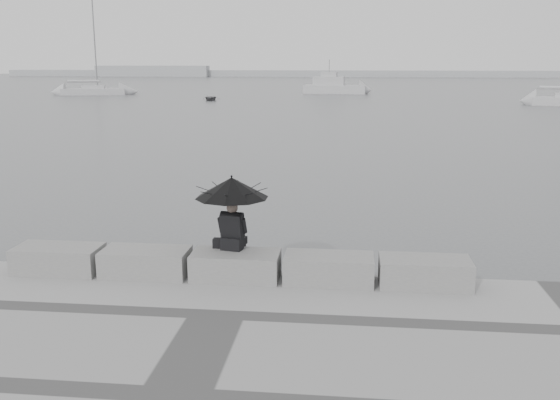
# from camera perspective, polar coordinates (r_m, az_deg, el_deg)

# --- Properties ---
(ground) EXTENTS (360.00, 360.00, 0.00)m
(ground) POSITION_cam_1_polar(r_m,az_deg,el_deg) (12.17, -3.63, -8.68)
(ground) COLOR #4F5255
(ground) RESTS_ON ground
(stone_block_far_left) EXTENTS (1.60, 0.80, 0.50)m
(stone_block_far_left) POSITION_cam_1_polar(r_m,az_deg,el_deg) (12.55, -19.59, -5.13)
(stone_block_far_left) COLOR slate
(stone_block_far_left) RESTS_ON promenade
(stone_block_left) EXTENTS (1.60, 0.80, 0.50)m
(stone_block_left) POSITION_cam_1_polar(r_m,az_deg,el_deg) (11.91, -12.17, -5.60)
(stone_block_left) COLOR slate
(stone_block_left) RESTS_ON promenade
(stone_block_centre) EXTENTS (1.60, 0.80, 0.50)m
(stone_block_centre) POSITION_cam_1_polar(r_m,az_deg,el_deg) (11.50, -4.06, -6.01)
(stone_block_centre) COLOR slate
(stone_block_centre) RESTS_ON promenade
(stone_block_right) EXTENTS (1.60, 0.80, 0.50)m
(stone_block_right) POSITION_cam_1_polar(r_m,az_deg,el_deg) (11.33, 4.48, -6.31)
(stone_block_right) COLOR slate
(stone_block_right) RESTS_ON promenade
(stone_block_far_right) EXTENTS (1.60, 0.80, 0.50)m
(stone_block_far_right) POSITION_cam_1_polar(r_m,az_deg,el_deg) (11.41, 13.09, -6.47)
(stone_block_far_right) COLOR slate
(stone_block_far_right) RESTS_ON promenade
(seated_person) EXTENTS (1.35, 1.35, 1.39)m
(seated_person) POSITION_cam_1_polar(r_m,az_deg,el_deg) (11.39, -4.43, 0.52)
(seated_person) COLOR black
(seated_person) RESTS_ON stone_block_centre
(bag) EXTENTS (0.27, 0.16, 0.18)m
(bag) POSITION_cam_1_polar(r_m,az_deg,el_deg) (11.71, -5.47, -3.95)
(bag) COLOR black
(bag) RESTS_ON stone_block_centre
(distant_landmass) EXTENTS (180.00, 8.00, 2.80)m
(distant_landmass) POSITION_cam_1_polar(r_m,az_deg,el_deg) (166.02, 2.87, 11.50)
(distant_landmass) COLOR #A6A9AC
(distant_landmass) RESTS_ON ground
(sailboat_left) EXTENTS (8.25, 4.42, 12.90)m
(sailboat_left) POSITION_cam_1_polar(r_m,az_deg,el_deg) (84.57, -16.66, 9.56)
(sailboat_left) COLOR #BDBDBF
(sailboat_left) RESTS_ON ground
(motor_cruiser) EXTENTS (8.33, 3.52, 4.50)m
(motor_cruiser) POSITION_cam_1_polar(r_m,az_deg,el_deg) (84.26, 5.06, 10.28)
(motor_cruiser) COLOR #BDBDBF
(motor_cruiser) RESTS_ON ground
(dinghy) EXTENTS (3.05, 1.71, 0.49)m
(dinghy) POSITION_cam_1_polar(r_m,az_deg,el_deg) (70.35, -6.37, 9.24)
(dinghy) COLOR slate
(dinghy) RESTS_ON ground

